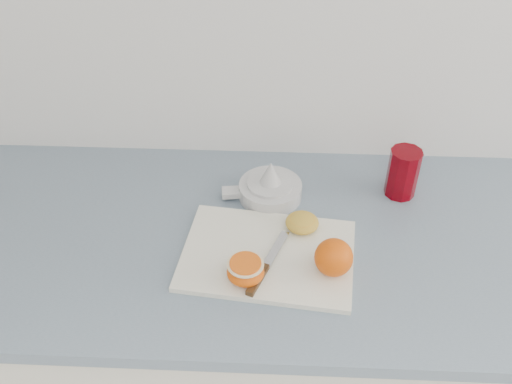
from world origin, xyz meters
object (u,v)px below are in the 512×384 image
(citrus_juicer, at_px, (270,188))
(half_orange, at_px, (246,271))
(counter, at_px, (316,358))
(red_tumbler, at_px, (403,174))
(cutting_board, at_px, (268,255))

(citrus_juicer, bearing_deg, half_orange, -98.41)
(counter, distance_m, citrus_juicer, 0.50)
(counter, distance_m, half_orange, 0.53)
(counter, xyz_separation_m, red_tumbler, (0.17, 0.15, 0.50))
(cutting_board, distance_m, red_tumbler, 0.37)
(cutting_board, xyz_separation_m, half_orange, (-0.04, -0.07, 0.03))
(citrus_juicer, xyz_separation_m, red_tumbler, (0.30, 0.03, 0.03))
(red_tumbler, bearing_deg, citrus_juicer, -174.83)
(counter, distance_m, red_tumbler, 0.55)
(half_orange, height_order, red_tumbler, red_tumbler)
(counter, distance_m, cutting_board, 0.47)
(counter, relative_size, half_orange, 33.30)
(counter, bearing_deg, citrus_juicer, 136.90)
(cutting_board, distance_m, citrus_juicer, 0.19)
(counter, height_order, half_orange, half_orange)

